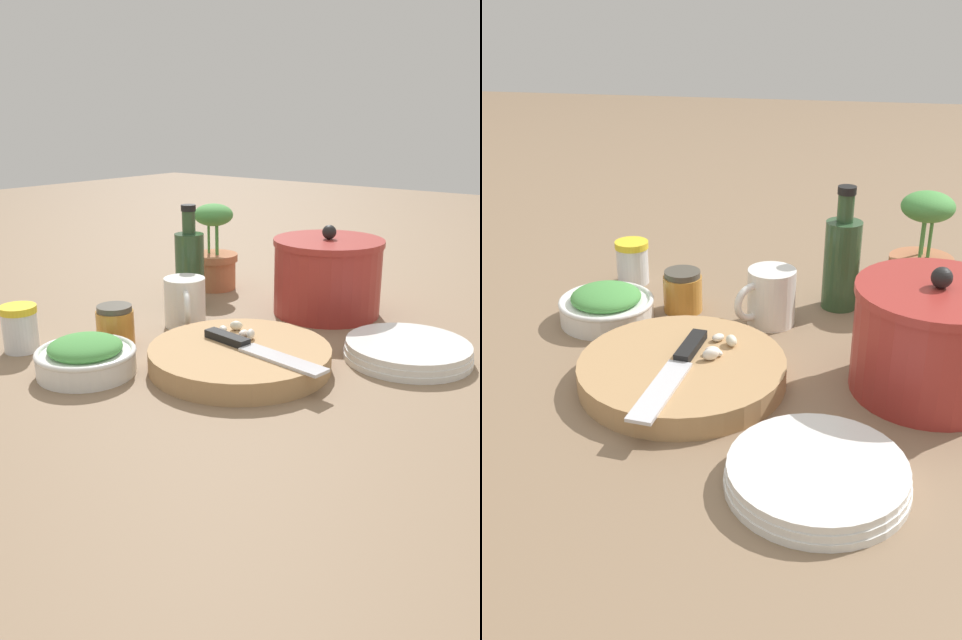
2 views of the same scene
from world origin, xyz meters
The scene contains 12 objects.
ground_plane centered at (0.00, 0.00, 0.00)m, with size 5.00×5.00×0.00m, color #7F664C.
cutting_board centered at (0.09, -0.04, 0.02)m, with size 0.29×0.29×0.03m.
chef_knife centered at (0.12, -0.04, 0.04)m, with size 0.24×0.06×0.01m.
garlic_cloves centered at (0.06, 0.01, 0.04)m, with size 0.08×0.05×0.02m.
herb_bowl centered at (-0.08, -0.21, 0.03)m, with size 0.16×0.16×0.06m.
spice_jar centered at (-0.25, -0.21, 0.04)m, with size 0.06×0.06×0.08m.
coffee_mug centered at (-0.12, 0.06, 0.05)m, with size 0.10×0.09×0.09m.
plate_stack centered at (0.29, 0.16, 0.01)m, with size 0.21×0.21×0.03m.
honey_jar centered at (-0.14, -0.09, 0.04)m, with size 0.07×0.07×0.07m.
oil_bottle centered at (-0.21, 0.17, 0.08)m, with size 0.06×0.06×0.21m.
stock_pot centered at (0.05, 0.30, 0.08)m, with size 0.22×0.22×0.18m.
potted_herb centered at (-0.25, 0.30, 0.08)m, with size 0.11×0.11×0.20m.
Camera 1 is at (0.66, -0.76, 0.38)m, focal length 35.00 mm.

